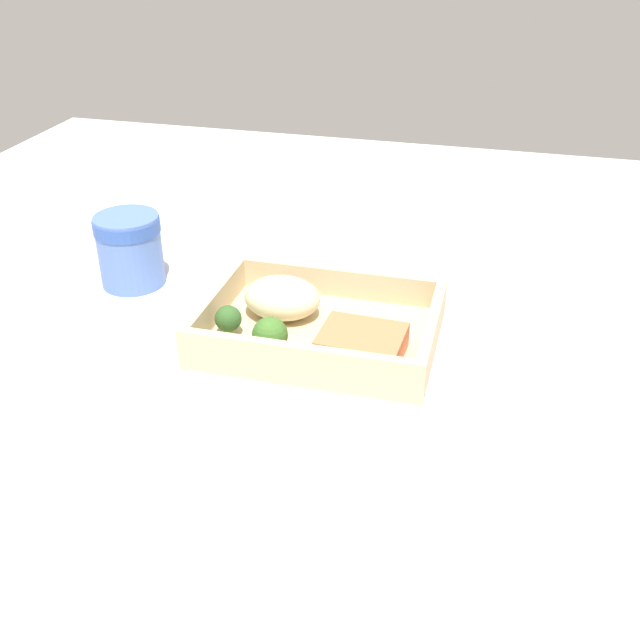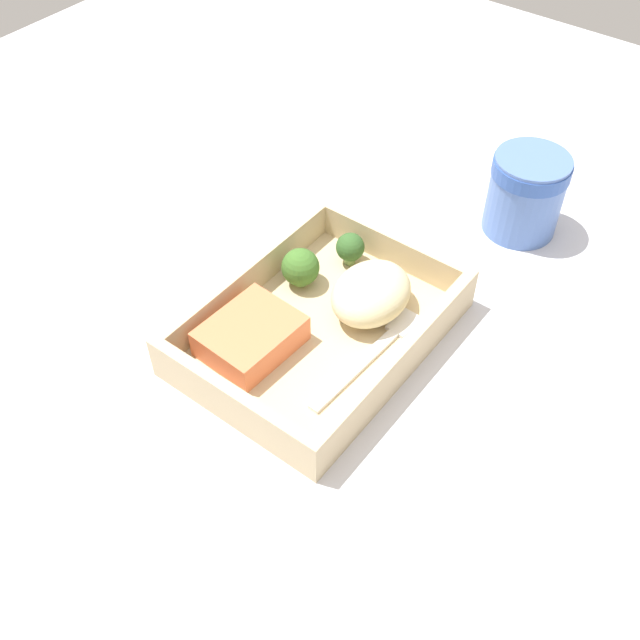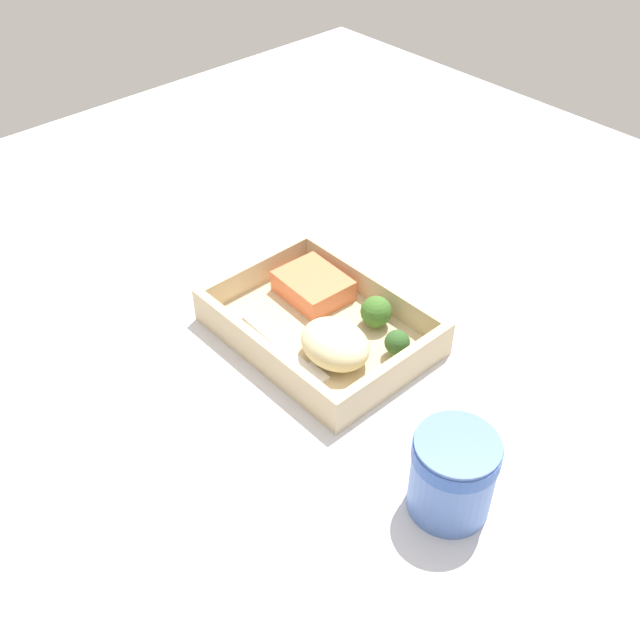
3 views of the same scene
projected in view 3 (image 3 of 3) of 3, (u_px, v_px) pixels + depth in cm
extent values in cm
cube|color=silver|center=(320.00, 342.00, 96.91)|extent=(160.00, 160.00, 2.00)
cube|color=#C9B289|center=(320.00, 332.00, 95.87)|extent=(27.08, 19.85, 1.20)
cube|color=#C9B289|center=(263.00, 352.00, 89.51)|extent=(27.08, 1.20, 3.69)
cube|color=#C9B289|center=(372.00, 287.00, 99.05)|extent=(27.08, 1.20, 3.69)
cube|color=#C9B289|center=(256.00, 272.00, 101.54)|extent=(1.20, 17.45, 3.69)
cube|color=#C9B289|center=(395.00, 371.00, 87.02)|extent=(1.20, 17.45, 3.69)
cube|color=#E97549|center=(313.00, 286.00, 99.80)|extent=(9.52, 7.91, 3.03)
ellipsoid|color=beige|center=(335.00, 344.00, 89.68)|extent=(9.24, 7.39, 4.90)
cylinder|color=#749952|center=(396.00, 352.00, 91.26)|extent=(1.18, 1.18, 1.35)
sphere|color=#325A27|center=(397.00, 342.00, 90.26)|extent=(3.11, 3.11, 3.11)
cylinder|color=#739750|center=(375.00, 321.00, 95.71)|extent=(1.53, 1.53, 1.14)
sphere|color=#3E6E29|center=(376.00, 311.00, 94.62)|extent=(4.03, 4.03, 4.03)
cube|color=silver|center=(274.00, 340.00, 93.55)|extent=(12.44, 1.71, 0.44)
cube|color=silver|center=(314.00, 374.00, 88.92)|extent=(3.51, 2.37, 0.44)
cylinder|color=#5273B9|center=(452.00, 475.00, 73.47)|extent=(8.39, 8.39, 9.64)
cylinder|color=#3356A8|center=(457.00, 452.00, 71.16)|extent=(8.64, 8.64, 1.74)
cube|color=white|center=(160.00, 473.00, 79.49)|extent=(9.01, 15.99, 0.24)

